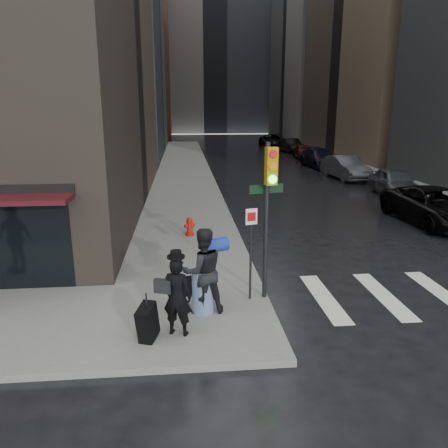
{
  "coord_description": "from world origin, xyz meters",
  "views": [
    {
      "loc": [
        -0.07,
        -9.15,
        4.8
      ],
      "look_at": [
        1.15,
        3.78,
        1.3
      ],
      "focal_mm": 35.0,
      "sensor_mm": 36.0,
      "label": 1
    }
  ],
  "objects_px": {
    "parked_car_3": "(320,158)",
    "parked_car_6": "(274,141)",
    "fire_hydrant": "(190,227)",
    "parked_car_4": "(304,152)",
    "parked_car_0": "(435,206)",
    "man_jeans": "(202,271)",
    "parked_car_1": "(394,182)",
    "traffic_light": "(267,201)",
    "parked_car_5": "(291,145)",
    "man_overcoat": "(171,301)",
    "parked_car_2": "(345,167)"
  },
  "relations": [
    {
      "from": "man_overcoat",
      "to": "parked_car_4",
      "type": "height_order",
      "value": "man_overcoat"
    },
    {
      "from": "parked_car_2",
      "to": "fire_hydrant",
      "type": "bearing_deg",
      "value": -135.2
    },
    {
      "from": "man_overcoat",
      "to": "parked_car_3",
      "type": "height_order",
      "value": "man_overcoat"
    },
    {
      "from": "parked_car_2",
      "to": "parked_car_6",
      "type": "xyz_separation_m",
      "value": [
        -0.07,
        23.73,
        0.01
      ]
    },
    {
      "from": "traffic_light",
      "to": "parked_car_3",
      "type": "bearing_deg",
      "value": 57.14
    },
    {
      "from": "fire_hydrant",
      "to": "parked_car_4",
      "type": "height_order",
      "value": "parked_car_4"
    },
    {
      "from": "traffic_light",
      "to": "parked_car_6",
      "type": "relative_size",
      "value": 0.68
    },
    {
      "from": "parked_car_3",
      "to": "parked_car_6",
      "type": "xyz_separation_m",
      "value": [
        -0.15,
        17.8,
        0.05
      ]
    },
    {
      "from": "parked_car_2",
      "to": "traffic_light",
      "type": "bearing_deg",
      "value": -121.45
    },
    {
      "from": "parked_car_0",
      "to": "parked_car_3",
      "type": "height_order",
      "value": "parked_car_0"
    },
    {
      "from": "traffic_light",
      "to": "parked_car_5",
      "type": "relative_size",
      "value": 0.85
    },
    {
      "from": "man_overcoat",
      "to": "parked_car_3",
      "type": "distance_m",
      "value": 28.85
    },
    {
      "from": "parked_car_2",
      "to": "parked_car_3",
      "type": "distance_m",
      "value": 5.93
    },
    {
      "from": "man_jeans",
      "to": "parked_car_3",
      "type": "distance_m",
      "value": 27.64
    },
    {
      "from": "man_jeans",
      "to": "parked_car_1",
      "type": "xyz_separation_m",
      "value": [
        11.27,
        13.59,
        -0.42
      ]
    },
    {
      "from": "parked_car_6",
      "to": "traffic_light",
      "type": "bearing_deg",
      "value": -105.71
    },
    {
      "from": "parked_car_1",
      "to": "parked_car_2",
      "type": "bearing_deg",
      "value": 100.52
    },
    {
      "from": "traffic_light",
      "to": "parked_car_5",
      "type": "bearing_deg",
      "value": 62.61
    },
    {
      "from": "fire_hydrant",
      "to": "parked_car_2",
      "type": "bearing_deg",
      "value": 50.59
    },
    {
      "from": "traffic_light",
      "to": "parked_car_1",
      "type": "height_order",
      "value": "traffic_light"
    },
    {
      "from": "traffic_light",
      "to": "parked_car_4",
      "type": "relative_size",
      "value": 0.96
    },
    {
      "from": "fire_hydrant",
      "to": "parked_car_1",
      "type": "relative_size",
      "value": 0.16
    },
    {
      "from": "traffic_light",
      "to": "parked_car_4",
      "type": "distance_m",
      "value": 32.26
    },
    {
      "from": "parked_car_1",
      "to": "parked_car_5",
      "type": "xyz_separation_m",
      "value": [
        -0.01,
        23.73,
        -0.01
      ]
    },
    {
      "from": "man_overcoat",
      "to": "parked_car_0",
      "type": "distance_m",
      "value": 13.88
    },
    {
      "from": "parked_car_1",
      "to": "parked_car_3",
      "type": "height_order",
      "value": "parked_car_1"
    },
    {
      "from": "man_overcoat",
      "to": "man_jeans",
      "type": "distance_m",
      "value": 1.26
    },
    {
      "from": "parked_car_4",
      "to": "parked_car_6",
      "type": "bearing_deg",
      "value": 96.47
    },
    {
      "from": "fire_hydrant",
      "to": "parked_car_5",
      "type": "distance_m",
      "value": 33.07
    },
    {
      "from": "fire_hydrant",
      "to": "parked_car_5",
      "type": "xyz_separation_m",
      "value": [
        11.46,
        31.02,
        0.29
      ]
    },
    {
      "from": "parked_car_3",
      "to": "parked_car_0",
      "type": "bearing_deg",
      "value": -96.11
    },
    {
      "from": "parked_car_3",
      "to": "parked_car_5",
      "type": "xyz_separation_m",
      "value": [
        0.52,
        11.87,
        0.0
      ]
    },
    {
      "from": "parked_car_5",
      "to": "parked_car_4",
      "type": "bearing_deg",
      "value": -96.54
    },
    {
      "from": "parked_car_1",
      "to": "parked_car_5",
      "type": "height_order",
      "value": "parked_car_1"
    },
    {
      "from": "parked_car_0",
      "to": "man_overcoat",
      "type": "bearing_deg",
      "value": -143.55
    },
    {
      "from": "parked_car_1",
      "to": "traffic_light",
      "type": "bearing_deg",
      "value": -122.09
    },
    {
      "from": "parked_car_0",
      "to": "parked_car_3",
      "type": "xyz_separation_m",
      "value": [
        0.61,
        17.8,
        -0.01
      ]
    },
    {
      "from": "parked_car_3",
      "to": "traffic_light",
      "type": "bearing_deg",
      "value": -114.39
    },
    {
      "from": "parked_car_1",
      "to": "parked_car_4",
      "type": "height_order",
      "value": "parked_car_1"
    },
    {
      "from": "man_overcoat",
      "to": "parked_car_0",
      "type": "xyz_separation_m",
      "value": [
        10.83,
        8.68,
        -0.18
      ]
    },
    {
      "from": "traffic_light",
      "to": "parked_car_1",
      "type": "xyz_separation_m",
      "value": [
        9.7,
        12.98,
        -1.89
      ]
    },
    {
      "from": "traffic_light",
      "to": "parked_car_0",
      "type": "bearing_deg",
      "value": 26.87
    },
    {
      "from": "man_overcoat",
      "to": "parked_car_1",
      "type": "relative_size",
      "value": 0.43
    },
    {
      "from": "parked_car_4",
      "to": "parked_car_0",
      "type": "bearing_deg",
      "value": -87.76
    },
    {
      "from": "man_jeans",
      "to": "parked_car_5",
      "type": "xyz_separation_m",
      "value": [
        11.26,
        37.33,
        -0.42
      ]
    },
    {
      "from": "parked_car_5",
      "to": "parked_car_2",
      "type": "bearing_deg",
      "value": -96.21
    },
    {
      "from": "parked_car_0",
      "to": "parked_car_6",
      "type": "distance_m",
      "value": 35.61
    },
    {
      "from": "man_jeans",
      "to": "parked_car_5",
      "type": "relative_size",
      "value": 0.45
    },
    {
      "from": "man_jeans",
      "to": "parked_car_6",
      "type": "height_order",
      "value": "man_jeans"
    },
    {
      "from": "traffic_light",
      "to": "parked_car_4",
      "type": "height_order",
      "value": "traffic_light"
    }
  ]
}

